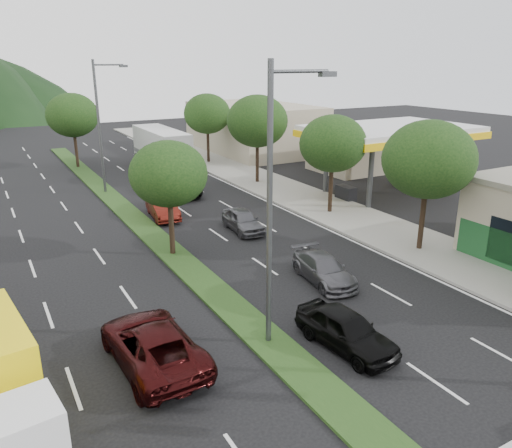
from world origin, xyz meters
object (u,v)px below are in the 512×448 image
tree_r_b (429,160)px  tree_r_e (207,114)px  motorhome (161,148)px  tree_r_c (333,144)px  car_queue_e (243,220)px  tree_med_far (72,115)px  car_queue_a (346,330)px  streetlight_near (275,196)px  streetlight_mid (101,121)px  car_queue_c (163,207)px  tree_r_d (257,121)px  suv_maroon (153,344)px  tree_med_near (168,174)px  car_queue_d (177,186)px  car_queue_b (324,269)px

tree_r_b → tree_r_e: 28.00m
tree_r_b → motorhome: bearing=100.0°
tree_r_c → car_queue_e: bearing=-177.3°
tree_med_far → car_queue_a: tree_med_far is taller
tree_r_c → tree_r_e: tree_r_e is taller
tree_r_e → tree_med_far: bearing=161.6°
streetlight_near → car_queue_e: (4.93, 11.67, -4.92)m
streetlight_mid → tree_r_b: bearing=-60.7°
tree_r_e → tree_r_c: bearing=-90.0°
car_queue_c → car_queue_e: 6.02m
tree_r_d → suv_maroon: (-16.12, -21.19, -4.43)m
tree_r_c → streetlight_mid: streetlight_mid is taller
tree_r_c → tree_med_near: (-12.00, -2.00, -0.32)m
tree_r_b → car_queue_e: (-6.86, 7.67, -4.37)m
car_queue_c → motorhome: motorhome is taller
tree_r_c → car_queue_c: bearing=155.4°
tree_r_d → suv_maroon: size_ratio=1.32×
tree_med_far → car_queue_c: tree_med_far is taller
suv_maroon → tree_r_c: bearing=-147.6°
car_queue_d → streetlight_mid: bearing=140.2°
streetlight_mid → car_queue_c: (1.59, -8.33, -4.87)m
car_queue_c → car_queue_d: car_queue_d is taller
car_queue_d → car_queue_e: (0.42, -10.00, -0.07)m
tree_med_far → car_queue_c: (1.79, -19.33, -4.29)m
tree_r_d → car_queue_e: bearing=-123.6°
tree_r_c → car_queue_a: tree_r_c is taller
car_queue_e → car_queue_d: bearing=96.8°
tree_r_b → motorhome: size_ratio=0.72×
car_queue_d → car_queue_a: bearing=-99.5°
tree_r_d → car_queue_e: size_ratio=1.84×
tree_r_b → car_queue_c: 16.84m
streetlight_near → car_queue_a: 5.54m
tree_r_d → car_queue_a: (-9.73, -23.65, -4.47)m
streetlight_mid → car_queue_b: size_ratio=2.37×
car_queue_a → car_queue_d: size_ratio=0.80×
tree_med_far → tree_r_d: bearing=-49.4°
tree_r_b → streetlight_near: bearing=-161.3°
car_queue_c → car_queue_d: size_ratio=0.82×
tree_r_b → tree_med_far: bearing=110.6°
car_queue_d → car_queue_e: 10.01m
tree_r_e → car_queue_b: size_ratio=1.59×
tree_r_b → tree_r_c: (0.00, 8.00, -0.29)m
suv_maroon → tree_med_near: bearing=-116.5°
tree_r_d → tree_r_e: size_ratio=1.07×
streetlight_near → tree_r_e: bearing=69.8°
tree_med_near → car_queue_b: size_ratio=1.43×
streetlight_mid → suv_maroon: 25.05m
streetlight_mid → car_queue_b: (4.81, -21.65, -4.97)m
car_queue_c → car_queue_e: car_queue_c is taller
motorhome → suv_maroon: bearing=-109.4°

